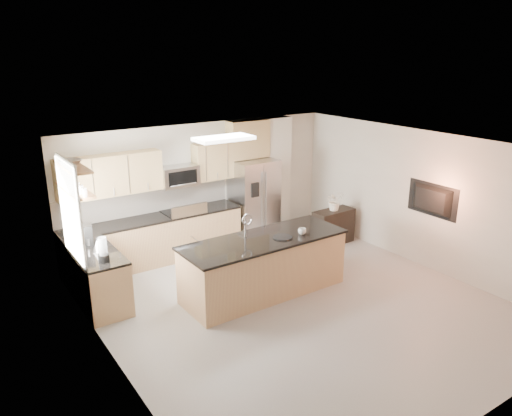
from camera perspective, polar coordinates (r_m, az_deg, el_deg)
floor at (r=8.39m, az=4.71°, el=-10.92°), size 6.50×6.50×0.00m
ceiling at (r=7.50m, az=5.20°, el=6.81°), size 6.00×6.50×0.02m
wall_back at (r=10.45m, az=-6.26°, el=2.57°), size 6.00×0.02×2.60m
wall_front at (r=5.92m, az=25.41°, el=-11.37°), size 6.00×0.02×2.60m
wall_left at (r=6.53m, az=-16.26°, el=-7.54°), size 0.02×6.50×2.60m
wall_right at (r=9.93m, az=18.59°, el=0.92°), size 0.02×6.50×2.60m
back_counter at (r=9.95m, az=-11.49°, el=-3.50°), size 3.55×0.66×1.44m
left_counter at (r=8.58m, az=-17.63°, el=-7.61°), size 0.66×1.50×0.92m
range at (r=10.17m, az=-8.22°, el=-2.84°), size 0.76×0.64×1.14m
upper_cabinets at (r=9.66m, az=-12.75°, el=4.20°), size 3.50×0.33×0.75m
microwave at (r=9.94m, az=-8.83°, el=3.64°), size 0.76×0.40×0.40m
refrigerator at (r=10.77m, az=-0.27°, el=0.87°), size 0.92×0.78×1.78m
partition_column at (r=11.26m, az=2.32°, el=3.76°), size 0.60×0.30×2.60m
window at (r=8.09m, az=-20.44°, el=-0.38°), size 0.04×1.15×1.65m
shelf_lower at (r=8.13m, az=-19.98°, el=1.96°), size 0.30×1.20×0.04m
shelf_upper at (r=8.05m, az=-20.25°, el=4.50°), size 0.30×1.20×0.04m
ceiling_fixture at (r=8.58m, az=-3.71°, el=7.95°), size 1.00×0.50×0.06m
island at (r=8.53m, az=0.90°, el=-6.59°), size 2.89×1.07×1.42m
credenza at (r=10.84m, az=8.81°, el=-2.13°), size 0.95×0.43×0.74m
cup at (r=8.53m, az=5.29°, el=-2.68°), size 0.16×0.16×0.11m
platter at (r=8.37m, az=3.08°, el=-3.36°), size 0.35×0.35×0.02m
blender at (r=7.92m, az=-17.06°, el=-4.74°), size 0.17×0.17×0.39m
kettle at (r=8.37m, az=-17.64°, el=-4.08°), size 0.18×0.18×0.23m
coffee_maker at (r=8.64m, az=-18.79°, el=-3.03°), size 0.24×0.27×0.36m
bowl at (r=8.10m, az=-20.42°, el=5.03°), size 0.49×0.49×0.10m
flower_vase at (r=10.63m, az=9.02°, el=1.35°), size 0.67×0.62×0.62m
television at (r=9.73m, az=19.21°, el=0.83°), size 0.14×1.08×0.62m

